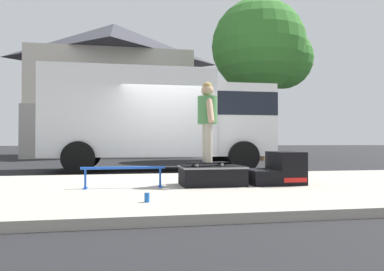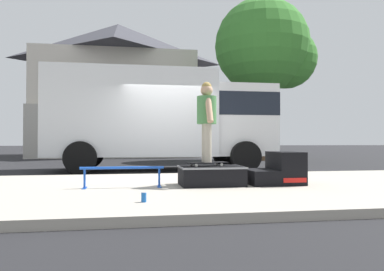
{
  "view_description": "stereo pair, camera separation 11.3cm",
  "coord_description": "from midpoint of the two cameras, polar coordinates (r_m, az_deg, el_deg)",
  "views": [
    {
      "loc": [
        -1.13,
        -9.31,
        0.89
      ],
      "look_at": [
        0.17,
        -2.1,
        1.01
      ],
      "focal_mm": 34.25,
      "sensor_mm": 36.0,
      "label": 1
    },
    {
      "loc": [
        -1.02,
        -9.33,
        0.89
      ],
      "look_at": [
        0.17,
        -2.1,
        1.01
      ],
      "focal_mm": 34.25,
      "sensor_mm": 36.0,
      "label": 2
    }
  ],
  "objects": [
    {
      "name": "box_truck",
      "position": [
        11.59,
        -4.21,
        3.07
      ],
      "size": [
        6.91,
        2.63,
        3.05
      ],
      "color": "silver",
      "rests_on": "ground"
    },
    {
      "name": "kicker_ramp",
      "position": [
        6.88,
        13.66,
        -5.33
      ],
      "size": [
        0.96,
        0.8,
        0.58
      ],
      "color": "black",
      "rests_on": "sidewalk_slab"
    },
    {
      "name": "sidewalk_slab",
      "position": [
        6.46,
        0.28,
        -8.34
      ],
      "size": [
        50.0,
        5.0,
        0.12
      ],
      "primitive_type": "cube",
      "color": "#A8A093",
      "rests_on": "ground"
    },
    {
      "name": "house_behind",
      "position": [
        23.89,
        -11.36,
        7.15
      ],
      "size": [
        9.54,
        8.23,
        8.4
      ],
      "color": "beige",
      "rests_on": "ground"
    },
    {
      "name": "street_tree_main",
      "position": [
        18.08,
        11.79,
        13.0
      ],
      "size": [
        4.85,
        4.41,
        7.6
      ],
      "color": "brown",
      "rests_on": "ground"
    },
    {
      "name": "skater_kid",
      "position": [
        6.53,
        2.79,
        3.22
      ],
      "size": [
        0.35,
        0.74,
        1.43
      ],
      "color": "#B7AD99",
      "rests_on": "skateboard"
    },
    {
      "name": "skateboard",
      "position": [
        6.52,
        2.79,
        -4.28
      ],
      "size": [
        0.8,
        0.41,
        0.07
      ],
      "color": "black",
      "rests_on": "skate_box"
    },
    {
      "name": "ground_plane",
      "position": [
        9.42,
        -2.79,
        -6.37
      ],
      "size": [
        140.0,
        140.0,
        0.0
      ],
      "primitive_type": "plane",
      "color": "black"
    },
    {
      "name": "grind_rail",
      "position": [
        6.26,
        -10.26,
        -5.6
      ],
      "size": [
        1.39,
        0.28,
        0.35
      ],
      "color": "blue",
      "rests_on": "sidewalk_slab"
    },
    {
      "name": "soda_can",
      "position": [
        4.76,
        -6.83,
        -9.52
      ],
      "size": [
        0.07,
        0.07,
        0.13
      ],
      "color": "#1959B2",
      "rests_on": "sidewalk_slab"
    },
    {
      "name": "skate_box",
      "position": [
        6.51,
        3.49,
        -6.15
      ],
      "size": [
        1.11,
        0.78,
        0.34
      ],
      "color": "black",
      "rests_on": "sidewalk_slab"
    }
  ]
}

